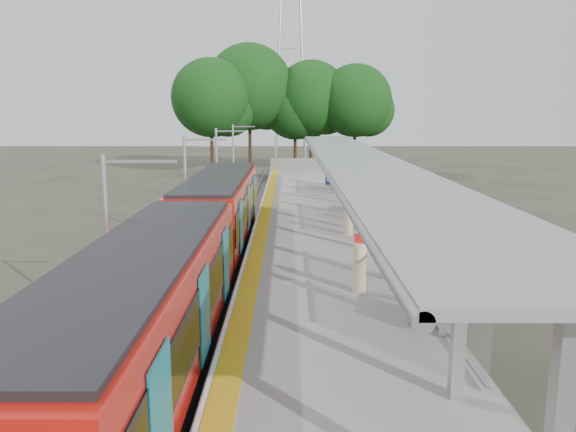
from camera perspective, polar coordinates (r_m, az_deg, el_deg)
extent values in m
cube|color=#59544C|center=(29.08, -6.32, -2.24)|extent=(3.00, 70.00, 0.24)
cube|color=gray|center=(28.85, 2.58, -1.51)|extent=(6.00, 50.00, 1.00)
cube|color=gold|center=(28.75, -2.49, -0.51)|extent=(0.60, 50.00, 0.02)
cube|color=#9EA0A5|center=(53.38, 1.43, 5.26)|extent=(6.00, 0.10, 1.20)
cube|color=black|center=(13.65, -14.14, -15.30)|extent=(2.50, 13.50, 0.70)
cube|color=red|center=(13.04, -14.46, -8.95)|extent=(2.65, 13.50, 2.50)
cube|color=black|center=(13.02, -14.47, -8.74)|extent=(2.72, 12.96, 1.20)
cube|color=black|center=(12.67, -14.73, -3.40)|extent=(2.40, 12.82, 0.15)
cube|color=#0B6374|center=(12.82, -8.45, -9.77)|extent=(0.04, 1.30, 2.00)
cube|color=black|center=(26.84, -6.86, -2.17)|extent=(2.50, 13.50, 0.70)
cube|color=red|center=(26.53, -6.93, 1.20)|extent=(2.65, 13.50, 2.50)
cube|color=black|center=(26.52, -6.94, 1.31)|extent=(2.72, 12.96, 1.20)
cube|color=black|center=(26.35, -7.00, 3.99)|extent=(2.40, 12.82, 0.15)
cube|color=#0B6374|center=(26.43, -4.00, 0.89)|extent=(0.04, 1.30, 2.00)
cylinder|color=black|center=(22.37, -8.28, -5.59)|extent=(2.20, 0.70, 0.70)
cube|color=black|center=(19.74, -9.37, -2.85)|extent=(2.30, 0.80, 2.40)
cube|color=#9EA0A5|center=(7.95, 25.84, -18.95)|extent=(0.25, 0.25, 3.50)
cube|color=#9EA0A5|center=(11.35, 17.05, -9.38)|extent=(0.25, 0.25, 3.50)
cube|color=#9EA0A5|center=(15.04, 12.66, -4.26)|extent=(0.25, 0.25, 3.50)
cube|color=#9EA0A5|center=(18.86, 10.05, -1.16)|extent=(0.25, 0.25, 3.50)
cube|color=#9EA0A5|center=(22.74, 8.33, 0.88)|extent=(0.25, 0.25, 3.50)
cube|color=#9EA0A5|center=(26.66, 7.11, 2.33)|extent=(0.25, 0.25, 3.50)
cube|color=#9EA0A5|center=(30.60, 6.21, 3.40)|extent=(0.25, 0.25, 3.50)
cube|color=#9EA0A5|center=(34.55, 5.51, 4.23)|extent=(0.25, 0.25, 3.50)
cube|color=#9EA0A5|center=(38.51, 4.95, 4.89)|extent=(0.25, 0.25, 3.50)
cube|color=#9EA0A5|center=(42.48, 4.49, 5.42)|extent=(0.25, 0.25, 3.50)
cube|color=gray|center=(24.43, 6.84, 5.91)|extent=(3.20, 38.00, 0.16)
cylinder|color=#9EA0A5|center=(24.31, 3.19, 5.75)|extent=(0.24, 38.00, 0.24)
cube|color=silver|center=(13.53, 17.33, -8.60)|extent=(0.05, 3.70, 2.20)
cube|color=silver|center=(17.22, 13.43, -4.30)|extent=(0.05, 3.70, 2.20)
cube|color=silver|center=(24.89, 9.24, 0.40)|extent=(0.05, 3.70, 2.20)
cube|color=silver|center=(28.79, 7.99, 1.81)|extent=(0.05, 3.70, 2.20)
cube|color=silver|center=(36.66, 6.29, 3.71)|extent=(0.05, 3.70, 2.20)
cube|color=silver|center=(40.61, 5.68, 4.39)|extent=(0.05, 3.70, 2.20)
cylinder|color=#382316|center=(58.90, -7.72, 6.68)|extent=(0.36, 0.36, 5.28)
sphere|color=#194F16|center=(58.79, -7.85, 11.82)|extent=(8.03, 8.03, 8.03)
cylinder|color=#382316|center=(62.02, -3.88, 7.32)|extent=(0.36, 0.36, 6.09)
sphere|color=#194F16|center=(61.98, -3.95, 12.95)|extent=(9.26, 9.26, 9.26)
cylinder|color=#382316|center=(62.82, 0.73, 6.73)|extent=(0.36, 0.36, 4.66)
sphere|color=#194F16|center=(62.68, 0.74, 10.98)|extent=(7.09, 7.09, 7.09)
cylinder|color=#382316|center=(62.61, 2.35, 7.02)|extent=(0.36, 0.36, 5.34)
sphere|color=#194F16|center=(62.51, 2.38, 11.91)|extent=(8.12, 8.12, 8.12)
cylinder|color=#382316|center=(61.81, 6.76, 6.81)|extent=(0.36, 0.36, 5.12)
sphere|color=#194F16|center=(61.69, 6.86, 11.56)|extent=(7.79, 7.79, 7.79)
cylinder|color=#9EA0A5|center=(16.45, -17.78, -3.42)|extent=(0.16, 0.16, 5.40)
cube|color=#9EA0A5|center=(15.77, -14.81, 5.37)|extent=(2.00, 0.08, 0.08)
cylinder|color=#9EA0A5|center=(27.91, -10.33, 2.50)|extent=(0.16, 0.16, 5.40)
cube|color=#9EA0A5|center=(27.51, -8.44, 7.68)|extent=(2.00, 0.08, 0.08)
cylinder|color=#9EA0A5|center=(39.69, -7.25, 4.94)|extent=(0.16, 0.16, 5.40)
cube|color=#9EA0A5|center=(39.41, -5.88, 8.57)|extent=(2.00, 0.08, 0.08)
cylinder|color=#9EA0A5|center=(51.57, -5.57, 6.25)|extent=(0.16, 0.16, 5.40)
cube|color=#9EA0A5|center=(51.36, -4.50, 9.05)|extent=(2.00, 0.08, 0.08)
cube|color=#0F1E4C|center=(15.23, 15.36, -9.05)|extent=(0.82, 1.78, 0.07)
cube|color=#0F1E4C|center=(15.07, 14.58, -7.86)|extent=(0.38, 1.70, 0.63)
cube|color=#9EA0A5|center=(14.71, 16.02, -10.90)|extent=(0.46, 0.15, 0.50)
cube|color=#9EA0A5|center=(15.94, 14.67, -9.13)|extent=(0.46, 0.15, 0.50)
cube|color=#0F1E4C|center=(31.76, 7.24, 1.20)|extent=(0.94, 1.41, 0.05)
cube|color=#0F1E4C|center=(31.69, 6.93, 1.68)|extent=(0.62, 1.26, 0.50)
cube|color=#9EA0A5|center=(31.26, 7.36, 0.66)|extent=(0.35, 0.20, 0.40)
cube|color=#9EA0A5|center=(32.33, 7.11, 0.99)|extent=(0.35, 0.20, 0.40)
cube|color=#0F1E4C|center=(40.75, 4.19, 3.37)|extent=(0.61, 1.53, 0.06)
cube|color=#0F1E4C|center=(40.70, 3.91, 3.79)|extent=(0.23, 1.49, 0.55)
cube|color=#9EA0A5|center=(40.18, 4.24, 2.94)|extent=(0.40, 0.10, 0.44)
cube|color=#9EA0A5|center=(41.36, 4.12, 3.16)|extent=(0.40, 0.10, 0.44)
cylinder|color=beige|center=(17.51, 7.29, -5.26)|extent=(0.42, 0.42, 1.56)
cube|color=red|center=(17.28, 7.37, -2.27)|extent=(0.37, 0.17, 0.26)
cylinder|color=beige|center=(25.62, 6.18, -0.22)|extent=(0.41, 0.41, 1.53)
cube|color=red|center=(25.46, 6.22, 1.81)|extent=(0.36, 0.07, 0.25)
cylinder|color=#9EA0A5|center=(29.14, 7.02, 0.56)|extent=(0.54, 0.54, 1.02)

